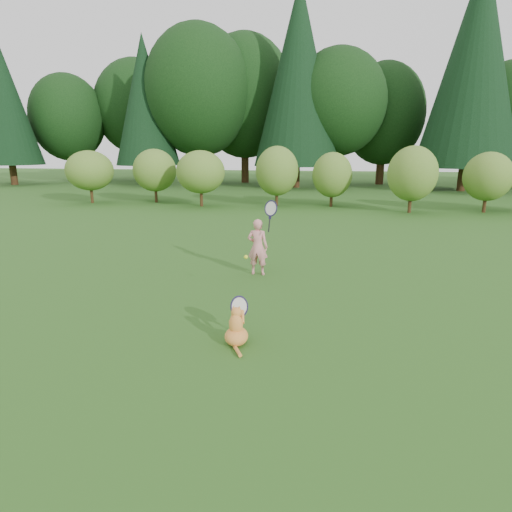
# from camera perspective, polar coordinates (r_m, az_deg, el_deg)

# --- Properties ---
(ground) EXTENTS (100.00, 100.00, 0.00)m
(ground) POSITION_cam_1_polar(r_m,az_deg,el_deg) (7.20, -2.76, -6.85)
(ground) COLOR #295517
(ground) RESTS_ON ground
(shrub_row) EXTENTS (28.00, 3.00, 2.80)m
(shrub_row) POSITION_cam_1_polar(r_m,az_deg,el_deg) (19.65, 6.13, 10.47)
(shrub_row) COLOR #577C26
(shrub_row) RESTS_ON ground
(woodland_backdrop) EXTENTS (48.00, 10.00, 15.00)m
(woodland_backdrop) POSITION_cam_1_polar(r_m,az_deg,el_deg) (30.00, 8.17, 23.27)
(woodland_backdrop) COLOR black
(woodland_backdrop) RESTS_ON ground
(child) EXTENTS (0.67, 0.42, 1.77)m
(child) POSITION_cam_1_polar(r_m,az_deg,el_deg) (8.91, 0.28, 1.39)
(child) COLOR pink
(child) RESTS_ON ground
(cat) EXTENTS (0.38, 0.75, 0.73)m
(cat) POSITION_cam_1_polar(r_m,az_deg,el_deg) (5.82, -2.63, -9.09)
(cat) COLOR orange
(cat) RESTS_ON ground
(tennis_ball) EXTENTS (0.07, 0.07, 0.07)m
(tennis_ball) POSITION_cam_1_polar(r_m,az_deg,el_deg) (7.48, -1.35, -0.13)
(tennis_ball) COLOR yellow
(tennis_ball) RESTS_ON ground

